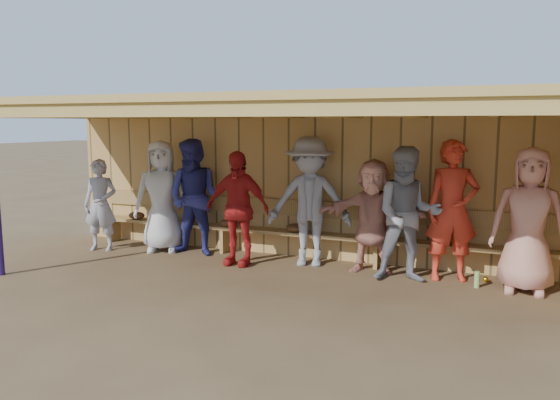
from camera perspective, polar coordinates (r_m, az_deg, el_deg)
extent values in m
plane|color=brown|center=(7.82, -0.99, -7.98)|extent=(90.00, 90.00, 0.00)
imported|color=#9F9CA5|center=(9.73, -18.24, -0.50)|extent=(0.65, 0.52, 1.56)
imported|color=silver|center=(9.38, -12.23, 0.40)|extent=(1.08, 0.91, 1.88)
imported|color=navy|center=(9.00, -8.89, 0.27)|extent=(0.97, 0.78, 1.91)
imported|color=red|center=(8.31, -4.49, -0.86)|extent=(1.03, 0.43, 1.75)
imported|color=gray|center=(8.25, 3.12, -0.17)|extent=(1.40, 0.99, 1.96)
imported|color=#DE947D|center=(8.01, 9.65, -1.64)|extent=(1.57, 0.62, 1.65)
imported|color=red|center=(7.82, 17.56, -1.07)|extent=(0.82, 0.66, 1.94)
imported|color=tan|center=(7.60, 24.53, -1.96)|extent=(0.92, 0.61, 1.87)
imported|color=gray|center=(7.59, 13.20, -1.50)|extent=(1.05, 0.90, 1.86)
cube|color=tan|center=(8.82, 2.48, 1.82)|extent=(8.60, 0.20, 2.40)
cube|color=tan|center=(7.52, -1.03, 10.27)|extent=(8.80, 3.20, 0.10)
cube|color=tan|center=(6.17, -6.67, 9.47)|extent=(8.80, 0.10, 0.18)
cube|color=tan|center=(9.68, -22.38, 8.36)|extent=(0.08, 3.00, 0.16)
cube|color=tan|center=(9.04, -18.05, 8.63)|extent=(0.08, 3.00, 0.16)
cube|color=tan|center=(8.45, -13.08, 8.88)|extent=(0.08, 3.00, 0.16)
cube|color=tan|center=(7.94, -7.41, 9.08)|extent=(0.08, 3.00, 0.16)
cube|color=tan|center=(7.51, -1.03, 9.20)|extent=(0.08, 3.00, 0.16)
cube|color=tan|center=(7.19, 6.02, 9.21)|extent=(0.08, 3.00, 0.16)
cube|color=tan|center=(6.98, 13.62, 9.06)|extent=(0.08, 3.00, 0.16)
cube|color=tan|center=(6.90, 21.53, 8.74)|extent=(0.08, 3.00, 0.16)
cube|color=#AE884A|center=(8.67, 1.79, -3.47)|extent=(7.60, 0.32, 0.05)
cube|color=#AE884A|center=(8.75, 2.17, -0.87)|extent=(7.60, 0.04, 0.26)
cube|color=#AE884A|center=(10.51, -16.92, -3.02)|extent=(0.06, 0.29, 0.40)
cube|color=#AE884A|center=(9.24, -5.75, -4.21)|extent=(0.06, 0.29, 0.40)
cube|color=#AE884A|center=(8.37, 10.13, -5.61)|extent=(0.06, 0.29, 0.40)
cube|color=#AE884A|center=(8.22, 26.16, -6.59)|extent=(0.06, 0.29, 0.40)
cylinder|color=gold|center=(7.96, 25.22, -5.50)|extent=(0.13, 0.41, 0.80)
sphere|color=yellow|center=(8.04, 20.69, -7.76)|extent=(0.08, 0.08, 0.08)
ellipsoid|color=#593319|center=(10.08, -14.75, -1.57)|extent=(0.30, 0.24, 0.14)
ellipsoid|color=#593319|center=(9.09, -5.36, -2.37)|extent=(0.30, 0.24, 0.14)
ellipsoid|color=#593319|center=(8.61, 1.61, -2.93)|extent=(0.30, 0.24, 0.14)
cylinder|color=#80DF6F|center=(8.32, 10.76, -3.16)|extent=(0.07, 0.07, 0.22)
cylinder|color=gold|center=(8.18, 18.41, -3.64)|extent=(0.07, 0.07, 0.22)
cylinder|color=#8FB95C|center=(7.74, 19.88, -7.81)|extent=(0.07, 0.07, 0.22)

